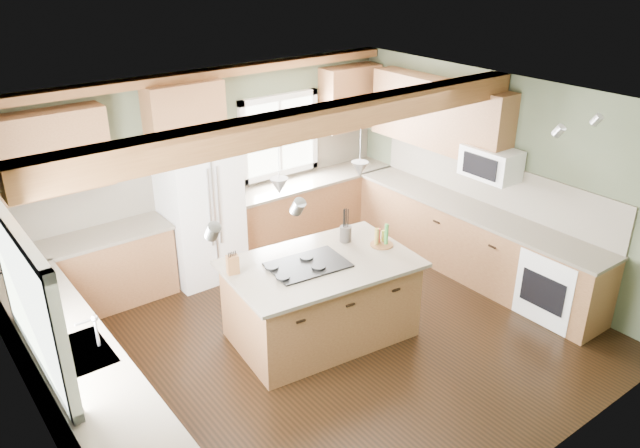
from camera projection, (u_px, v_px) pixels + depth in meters
floor at (321, 341)px, 6.89m from camera, size 5.60×5.60×0.00m
ceiling at (321, 110)px, 5.80m from camera, size 5.60×5.60×0.00m
wall_back at (205, 169)px, 8.16m from camera, size 5.60×0.00×5.60m
wall_left at (33, 330)px, 4.81m from camera, size 0.00×5.00×5.00m
wall_right at (497, 177)px, 7.89m from camera, size 0.00×5.00×5.00m
ceiling_beam at (315, 121)px, 5.93m from camera, size 5.55×0.26×0.26m
soffit_trim at (201, 75)px, 7.57m from camera, size 5.55×0.20×0.10m
backsplash_back at (206, 176)px, 8.18m from camera, size 5.58×0.03×0.58m
backsplash_right at (492, 183)px, 7.95m from camera, size 0.03×3.70×0.58m
base_cab_back_left at (86, 276)px, 7.32m from camera, size 2.02×0.60×0.88m
counter_back_left at (80, 241)px, 7.12m from camera, size 2.06×0.64×0.04m
base_cab_back_right at (311, 209)px, 9.12m from camera, size 2.62×0.60×0.88m
counter_back_right at (311, 180)px, 8.93m from camera, size 2.66×0.64×0.04m
base_cab_left at (87, 399)px, 5.37m from camera, size 0.60×3.70×0.88m
counter_left at (78, 355)px, 5.18m from camera, size 0.64×3.74×0.04m
base_cab_right at (471, 243)px, 8.12m from camera, size 0.60×3.70×0.88m
counter_right at (475, 210)px, 7.92m from camera, size 0.64×3.74×0.04m
upper_cab_back_left at (42, 154)px, 6.67m from camera, size 1.40×0.35×0.90m
upper_cab_over_fridge at (184, 112)px, 7.51m from camera, size 0.96×0.35×0.70m
upper_cab_right at (438, 114)px, 8.17m from camera, size 0.35×2.20×0.90m
upper_cab_back_corner at (350, 98)px, 9.02m from camera, size 0.90×0.35×0.90m
window_left at (27, 299)px, 4.75m from camera, size 0.04×1.60×1.05m
window_back at (279, 136)px, 8.67m from camera, size 1.10×0.04×1.00m
sink at (78, 355)px, 5.18m from camera, size 0.50×0.65×0.03m
faucet at (97, 333)px, 5.21m from camera, size 0.02×0.02×0.28m
oven at (558, 284)px, 7.17m from camera, size 0.60×0.72×0.84m
microwave at (491, 163)px, 7.62m from camera, size 0.40×0.70×0.38m
pendant_left at (279, 186)px, 6.00m from camera, size 0.18×0.18×0.16m
pendant_right at (360, 169)px, 6.44m from camera, size 0.18×0.18×0.16m
refrigerator at (201, 212)px, 7.88m from camera, size 0.90×0.74×1.80m
island at (321, 301)px, 6.82m from camera, size 1.99×1.35×0.88m
island_top at (321, 264)px, 6.63m from camera, size 2.13×1.48×0.04m
cooktop at (308, 265)px, 6.54m from camera, size 0.87×0.63×0.02m
knife_block at (233, 265)px, 6.36m from camera, size 0.14×0.12×0.20m
utensil_crock at (346, 234)px, 7.05m from camera, size 0.15×0.15×0.18m
bottle_tray at (382, 236)px, 6.94m from camera, size 0.27×0.27×0.24m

